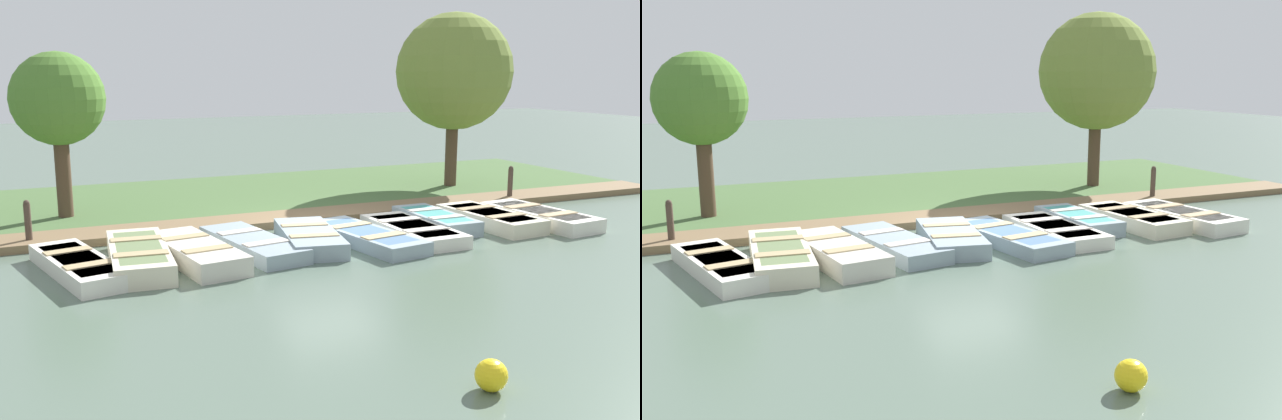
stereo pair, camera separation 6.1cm
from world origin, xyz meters
TOP-DOWN VIEW (x-y plane):
  - ground_plane at (0.00, 0.00)m, footprint 80.00×80.00m
  - shore_bank at (-5.00, 0.00)m, footprint 8.00×24.00m
  - dock_walkway at (-1.55, 0.00)m, footprint 1.32×23.77m
  - rowboat_0 at (1.22, -5.95)m, footprint 3.46×1.66m
  - rowboat_1 at (1.14, -4.78)m, footprint 3.45×1.45m
  - rowboat_2 at (1.29, -3.65)m, footprint 3.27×1.48m
  - rowboat_3 at (0.95, -2.30)m, footprint 3.37×1.56m
  - rowboat_4 at (1.02, -1.00)m, footprint 3.05×1.72m
  - rowboat_5 at (1.35, 0.27)m, footprint 3.43×1.61m
  - rowboat_6 at (1.24, 1.57)m, footprint 3.08×1.22m
  - rowboat_7 at (0.60, 2.62)m, footprint 2.64×1.03m
  - rowboat_8 at (1.01, 3.98)m, footprint 3.02×1.36m
  - rowboat_9 at (1.29, 5.33)m, footprint 3.27×1.46m
  - mooring_post_near at (-1.41, -6.73)m, footprint 0.15×0.15m
  - mooring_post_far at (-1.41, 6.54)m, footprint 0.15×0.15m
  - buoy at (8.62, -1.82)m, footprint 0.41×0.41m
  - park_tree_far_left at (-3.97, -5.73)m, footprint 2.36×2.36m
  - park_tree_left at (-4.03, 6.23)m, footprint 3.70×3.70m

SIDE VIEW (x-z plane):
  - ground_plane at x=0.00m, z-range 0.00..0.00m
  - shore_bank at x=-5.00m, z-range 0.00..0.13m
  - dock_walkway at x=-1.55m, z-range 0.00..0.18m
  - rowboat_6 at x=1.24m, z-range 0.00..0.33m
  - rowboat_5 at x=1.35m, z-range 0.00..0.33m
  - rowboat_3 at x=0.95m, z-range 0.00..0.34m
  - rowboat_0 at x=1.22m, z-range 0.00..0.35m
  - rowboat_9 at x=1.29m, z-range 0.00..0.38m
  - rowboat_7 at x=0.60m, z-range 0.00..0.38m
  - rowboat_4 at x=1.02m, z-range 0.00..0.39m
  - rowboat_8 at x=1.01m, z-range 0.00..0.39m
  - buoy at x=8.62m, z-range 0.00..0.41m
  - rowboat_2 at x=1.29m, z-range 0.00..0.43m
  - rowboat_1 at x=1.14m, z-range 0.00..0.44m
  - mooring_post_near at x=-1.41m, z-range 0.00..1.09m
  - mooring_post_far at x=-1.41m, z-range 0.00..1.09m
  - park_tree_far_left at x=-3.97m, z-range 0.94..5.28m
  - park_tree_left at x=-4.03m, z-range 0.96..6.61m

